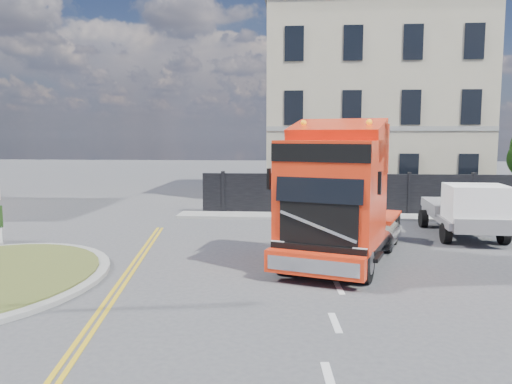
{
  "coord_description": "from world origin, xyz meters",
  "views": [
    {
      "loc": [
        1.5,
        -15.26,
        3.89
      ],
      "look_at": [
        0.11,
        2.78,
        1.8
      ],
      "focal_mm": 35.0,
      "sensor_mm": 36.0,
      "label": 1
    }
  ],
  "objects": [
    {
      "name": "flatbed_pickup",
      "position": [
        7.95,
        3.38,
        1.14
      ],
      "size": [
        2.35,
        5.2,
        2.11
      ],
      "rotation": [
        0.0,
        0.0,
        -0.07
      ],
      "color": "slate",
      "rests_on": "ground"
    },
    {
      "name": "truck",
      "position": [
        2.79,
        -0.5,
        1.88
      ],
      "size": [
        4.71,
        7.48,
        4.21
      ],
      "rotation": [
        0.0,
        0.0,
        -0.33
      ],
      "color": "black",
      "rests_on": "ground"
    },
    {
      "name": "georgian_building",
      "position": [
        6.0,
        16.5,
        5.77
      ],
      "size": [
        12.3,
        10.3,
        12.8
      ],
      "color": "#BBB094",
      "rests_on": "ground"
    },
    {
      "name": "pavement_far",
      "position": [
        6.0,
        8.1,
        0.06
      ],
      "size": [
        20.0,
        1.6,
        0.12
      ],
      "primitive_type": "cube",
      "color": "gray",
      "rests_on": "ground"
    },
    {
      "name": "ground",
      "position": [
        0.0,
        0.0,
        0.0
      ],
      "size": [
        120.0,
        120.0,
        0.0
      ],
      "primitive_type": "plane",
      "color": "#424244",
      "rests_on": "ground"
    },
    {
      "name": "hoarding_fence",
      "position": [
        6.55,
        9.0,
        1.0
      ],
      "size": [
        18.8,
        0.25,
        2.0
      ],
      "color": "black",
      "rests_on": "ground"
    }
  ]
}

